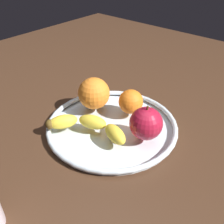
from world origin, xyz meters
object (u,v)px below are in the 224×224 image
object	(u,v)px
apple	(146,123)
orange_back_right	(94,93)
fruit_bowl	(112,125)
banana	(88,126)
orange_front_right	(131,102)

from	to	relation	value
apple	orange_back_right	distance (cm)	16.63
fruit_bowl	apple	distance (cm)	9.88
banana	apple	bearing A→B (deg)	-167.42
orange_front_right	apple	bearing A→B (deg)	146.15
orange_back_right	orange_front_right	bearing A→B (deg)	-153.60
orange_back_right	banana	bearing A→B (deg)	125.86
apple	orange_front_right	bearing A→B (deg)	-33.85
apple	orange_front_right	distance (cm)	9.88
banana	orange_back_right	bearing A→B (deg)	-74.21
fruit_bowl	orange_back_right	bearing A→B (deg)	-15.51
fruit_bowl	banana	size ratio (longest dim) A/B	1.67
fruit_bowl	banana	xyz separation A→B (cm)	(1.89, 6.00, 2.48)
banana	orange_front_right	xyz separation A→B (cm)	(-2.48, -12.33, 1.40)
banana	orange_front_right	world-z (taller)	orange_front_right
fruit_bowl	apple	world-z (taller)	apple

